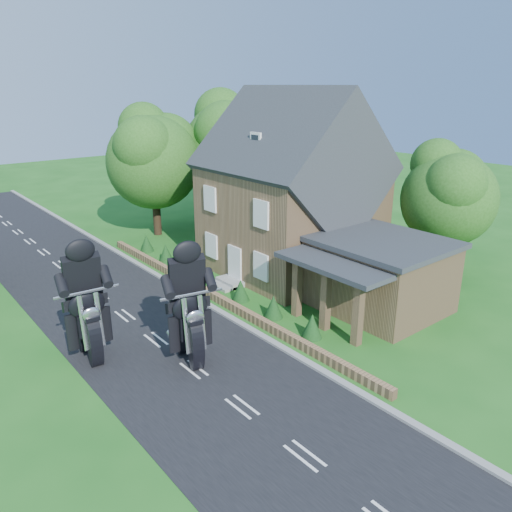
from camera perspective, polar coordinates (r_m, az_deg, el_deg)
ground at (r=19.58m, az=-7.11°, el=-12.76°), size 120.00×120.00×0.00m
road at (r=19.57m, az=-7.11°, el=-12.74°), size 7.00×80.00×0.02m
kerb at (r=21.40m, az=1.28°, el=-9.46°), size 0.30×80.00×0.12m
garden_wall at (r=25.29m, az=-4.96°, el=-4.50°), size 0.30×22.00×0.40m
house at (r=28.47m, az=4.06°, el=6.97°), size 9.54×8.64×10.24m
annex at (r=24.38m, az=13.78°, el=-1.94°), size 7.05×5.94×3.44m
tree_annex_side at (r=29.98m, az=21.43°, el=7.01°), size 5.64×5.20×7.48m
tree_house_right at (r=34.45m, az=8.71°, el=10.34°), size 6.51×6.00×8.40m
tree_behind_house at (r=38.21m, az=-2.36°, el=12.95°), size 7.81×7.20×10.08m
tree_behind_left at (r=35.89m, az=-11.19°, el=11.43°), size 6.94×6.40×9.16m
shrub_a at (r=21.53m, az=6.41°, el=-7.92°), size 0.90×0.90×1.10m
shrub_b at (r=23.16m, az=2.00°, el=-5.79°), size 0.90×0.90×1.10m
shrub_c at (r=24.93m, az=-1.78°, el=-3.91°), size 0.90×0.90×1.10m
shrub_d at (r=28.80m, az=-7.83°, el=-0.87°), size 0.90×0.90×1.10m
shrub_e at (r=30.86m, az=-10.27°, el=0.37°), size 0.90×0.90×1.10m
shrub_f at (r=32.98m, az=-12.39°, el=1.44°), size 0.90×0.90×1.10m
motorcycle_lead at (r=19.73m, az=-7.54°, el=-10.00°), size 0.74×1.65×1.49m
motorcycle_follow at (r=20.80m, az=-18.43°, el=-9.27°), size 0.56×1.63×1.49m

